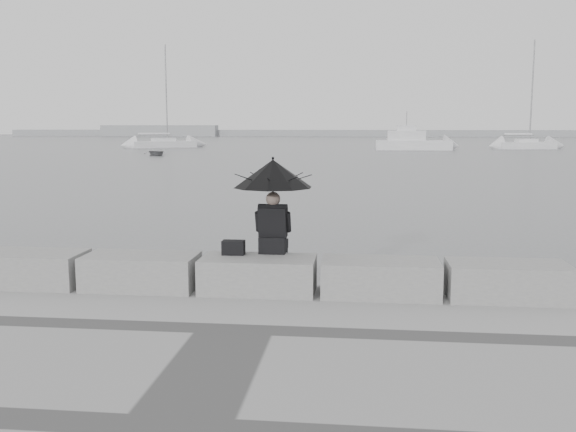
# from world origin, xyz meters

# --- Properties ---
(ground) EXTENTS (360.00, 360.00, 0.00)m
(ground) POSITION_xyz_m (0.00, 0.00, 0.00)
(ground) COLOR #4F5154
(ground) RESTS_ON ground
(stone_block_far_left) EXTENTS (1.60, 0.80, 0.50)m
(stone_block_far_left) POSITION_xyz_m (-3.40, -0.45, 0.75)
(stone_block_far_left) COLOR slate
(stone_block_far_left) RESTS_ON promenade
(stone_block_left) EXTENTS (1.60, 0.80, 0.50)m
(stone_block_left) POSITION_xyz_m (-1.70, -0.45, 0.75)
(stone_block_left) COLOR slate
(stone_block_left) RESTS_ON promenade
(stone_block_centre) EXTENTS (1.60, 0.80, 0.50)m
(stone_block_centre) POSITION_xyz_m (0.00, -0.45, 0.75)
(stone_block_centre) COLOR slate
(stone_block_centre) RESTS_ON promenade
(stone_block_right) EXTENTS (1.60, 0.80, 0.50)m
(stone_block_right) POSITION_xyz_m (1.70, -0.45, 0.75)
(stone_block_right) COLOR slate
(stone_block_right) RESTS_ON promenade
(stone_block_far_right) EXTENTS (1.60, 0.80, 0.50)m
(stone_block_far_right) POSITION_xyz_m (3.40, -0.45, 0.75)
(stone_block_far_right) COLOR slate
(stone_block_far_right) RESTS_ON promenade
(seated_person) EXTENTS (1.14, 1.14, 1.39)m
(seated_person) POSITION_xyz_m (0.16, -0.06, 2.00)
(seated_person) COLOR black
(seated_person) RESTS_ON stone_block_centre
(bag) EXTENTS (0.32, 0.18, 0.20)m
(bag) POSITION_xyz_m (-0.38, -0.28, 1.10)
(bag) COLOR black
(bag) RESTS_ON stone_block_centre
(distant_landmass) EXTENTS (180.00, 8.00, 2.80)m
(distant_landmass) POSITION_xyz_m (-8.14, 154.51, 0.90)
(distant_landmass) COLOR gray
(distant_landmass) RESTS_ON ground
(sailboat_left) EXTENTS (8.07, 6.34, 12.90)m
(sailboat_left) POSITION_xyz_m (-23.48, 70.47, 0.52)
(sailboat_left) COLOR white
(sailboat_left) RESTS_ON ground
(sailboat_right) EXTENTS (6.95, 3.36, 12.90)m
(sailboat_right) POSITION_xyz_m (21.19, 71.09, 0.54)
(sailboat_right) COLOR white
(sailboat_right) RESTS_ON ground
(motor_cruiser) EXTENTS (8.56, 2.89, 4.50)m
(motor_cruiser) POSITION_xyz_m (7.46, 65.99, 0.89)
(motor_cruiser) COLOR white
(motor_cruiser) RESTS_ON ground
(dinghy) EXTENTS (3.34, 2.65, 0.52)m
(dinghy) POSITION_xyz_m (-17.83, 49.98, 0.26)
(dinghy) COLOR gray
(dinghy) RESTS_ON ground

